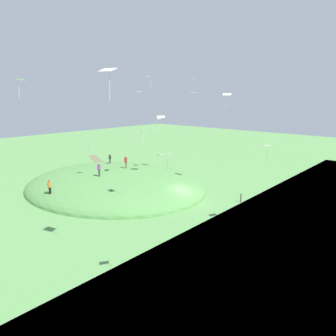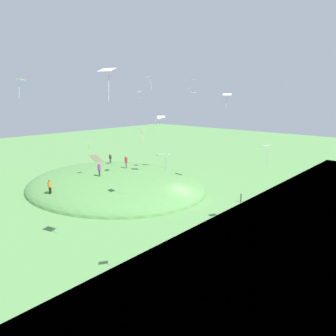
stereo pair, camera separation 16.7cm
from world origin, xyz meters
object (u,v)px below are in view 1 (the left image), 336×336
(kite_2, at_px, (90,146))
(mooring_post, at_px, (241,198))
(kite_10, at_px, (141,131))
(kite_12, at_px, (189,80))
(kite_13, at_px, (227,95))
(kite_1, at_px, (159,119))
(person_walking_path, at_px, (126,160))
(person_near_shore, at_px, (99,168))
(person_watching_kites, at_px, (110,157))
(person_on_hilltop, at_px, (50,185))
(kite_0, at_px, (192,93))
(kite_7, at_px, (161,117))
(kite_4, at_px, (20,81))
(kite_8, at_px, (148,77))
(kite_9, at_px, (139,92))
(kite_11, at_px, (164,155))
(kite_3, at_px, (108,71))
(kite_6, at_px, (266,147))

(kite_2, height_order, mooring_post, kite_2)
(kite_10, distance_m, kite_12, 13.84)
(kite_10, relative_size, kite_13, 1.07)
(kite_1, xyz_separation_m, kite_12, (-3.73, -2.13, 5.34))
(person_walking_path, relative_size, person_near_shore, 1.02)
(person_watching_kites, relative_size, kite_13, 0.84)
(person_on_hilltop, relative_size, mooring_post, 1.59)
(kite_0, bearing_deg, kite_10, 110.84)
(person_watching_kites, xyz_separation_m, kite_12, (-12.80, -3.96, 11.67))
(kite_7, relative_size, mooring_post, 1.46)
(kite_10, bearing_deg, kite_4, 39.57)
(kite_2, distance_m, kite_4, 12.29)
(kite_8, bearing_deg, kite_9, -33.38)
(kite_12, bearing_deg, kite_0, -56.44)
(kite_4, height_order, kite_10, kite_4)
(kite_8, height_order, kite_10, kite_8)
(kite_2, height_order, kite_8, kite_8)
(kite_7, xyz_separation_m, mooring_post, (-10.38, -3.36, -9.62))
(kite_1, distance_m, kite_7, 3.43)
(kite_2, distance_m, kite_8, 12.10)
(kite_10, bearing_deg, mooring_post, -118.01)
(kite_11, bearing_deg, person_walking_path, -35.81)
(mooring_post, bearing_deg, kite_10, 61.99)
(person_on_hilltop, distance_m, kite_4, 12.42)
(kite_0, xyz_separation_m, kite_4, (2.78, 25.23, 1.01))
(person_near_shore, relative_size, kite_3, 0.80)
(kite_7, bearing_deg, kite_10, 119.33)
(kite_10, bearing_deg, kite_8, -53.69)
(kite_6, distance_m, kite_10, 12.58)
(kite_4, xyz_separation_m, mooring_post, (-15.39, -19.01, -13.83))
(kite_0, xyz_separation_m, kite_12, (-3.44, 5.19, 1.61))
(person_on_hilltop, bearing_deg, kite_12, 149.18)
(person_walking_path, distance_m, kite_13, 17.12)
(person_watching_kites, distance_m, kite_12, 17.77)
(kite_6, bearing_deg, person_on_hilltop, 25.01)
(kite_4, distance_m, mooring_post, 28.10)
(person_near_shore, xyz_separation_m, kite_13, (-12.80, -10.40, 9.43))
(person_walking_path, bearing_deg, kite_2, -71.05)
(person_walking_path, xyz_separation_m, person_on_hilltop, (0.42, 11.79, -1.27))
(kite_2, bearing_deg, kite_10, 172.84)
(kite_3, bearing_deg, kite_13, -82.90)
(kite_2, xyz_separation_m, kite_10, (-11.34, 1.42, 2.92))
(kite_12, distance_m, kite_13, 6.33)
(kite_6, bearing_deg, person_near_shore, 10.20)
(mooring_post, bearing_deg, kite_9, 11.03)
(kite_10, height_order, kite_11, kite_10)
(kite_6, bearing_deg, kite_2, 10.37)
(kite_7, distance_m, kite_10, 9.04)
(kite_7, height_order, kite_9, kite_9)
(kite_1, height_order, kite_6, kite_1)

